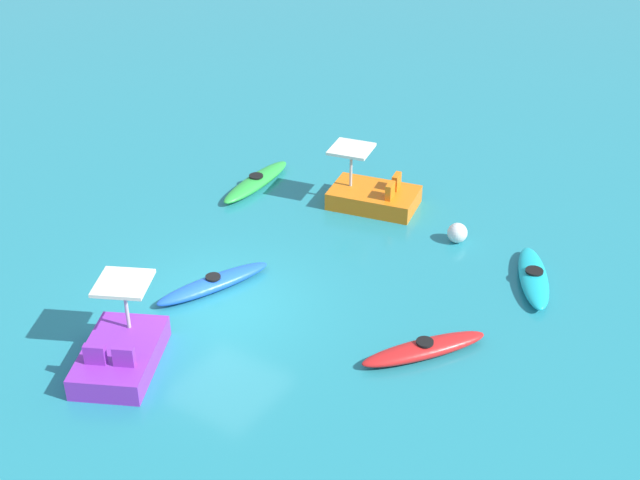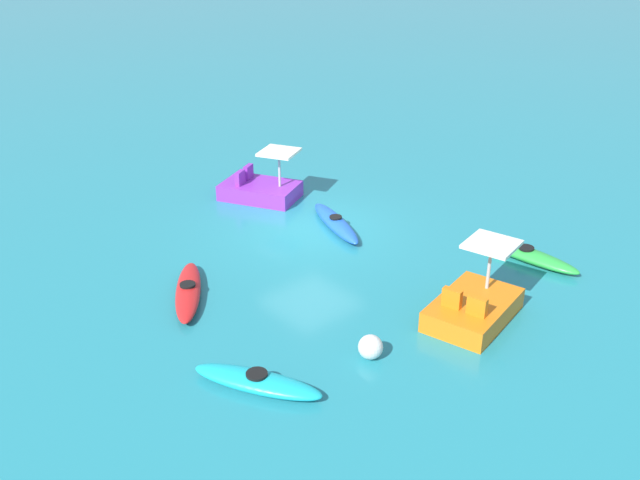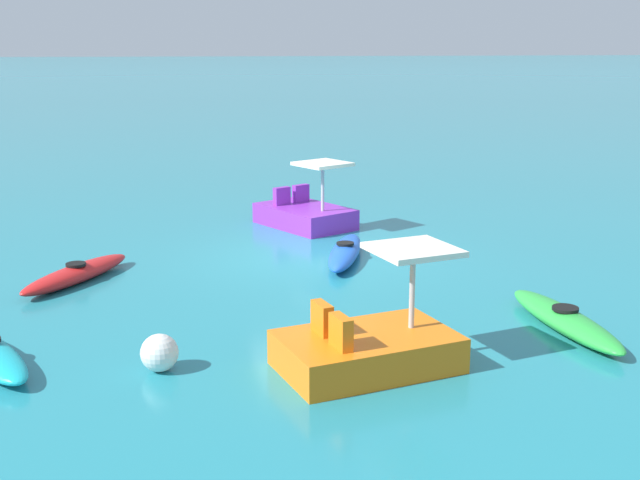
{
  "view_description": "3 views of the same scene",
  "coord_description": "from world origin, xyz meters",
  "px_view_note": "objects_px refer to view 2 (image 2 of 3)",
  "views": [
    {
      "loc": [
        12.36,
        10.82,
        11.53
      ],
      "look_at": [
        -3.14,
        0.66,
        0.44
      ],
      "focal_mm": 47.75,
      "sensor_mm": 36.0,
      "label": 1
    },
    {
      "loc": [
        -14.06,
        12.34,
        8.69
      ],
      "look_at": [
        -1.58,
        1.04,
        0.55
      ],
      "focal_mm": 39.56,
      "sensor_mm": 36.0,
      "label": 2
    },
    {
      "loc": [
        -16.32,
        3.33,
        4.4
      ],
      "look_at": [
        -1.75,
        0.2,
        0.78
      ],
      "focal_mm": 45.23,
      "sensor_mm": 36.0,
      "label": 3
    }
  ],
  "objects_px": {
    "kayak_red": "(188,291)",
    "pedal_boat_purple": "(261,188)",
    "kayak_cyan": "(257,382)",
    "kayak_green": "(525,254)",
    "kayak_blue": "(336,223)",
    "buoy_white": "(371,347)",
    "pedal_boat_orange": "(474,306)"
  },
  "relations": [
    {
      "from": "kayak_red",
      "to": "kayak_green",
      "type": "distance_m",
      "value": 8.91
    },
    {
      "from": "pedal_boat_orange",
      "to": "buoy_white",
      "type": "distance_m",
      "value": 2.89
    },
    {
      "from": "kayak_blue",
      "to": "pedal_boat_purple",
      "type": "distance_m",
      "value": 3.31
    },
    {
      "from": "kayak_cyan",
      "to": "buoy_white",
      "type": "relative_size",
      "value": 5.17
    },
    {
      "from": "kayak_cyan",
      "to": "pedal_boat_purple",
      "type": "bearing_deg",
      "value": -38.26
    },
    {
      "from": "kayak_red",
      "to": "kayak_blue",
      "type": "distance_m",
      "value": 5.42
    },
    {
      "from": "kayak_green",
      "to": "pedal_boat_purple",
      "type": "xyz_separation_m",
      "value": [
        8.18,
        2.59,
        0.17
      ]
    },
    {
      "from": "kayak_cyan",
      "to": "pedal_boat_purple",
      "type": "height_order",
      "value": "pedal_boat_purple"
    },
    {
      "from": "buoy_white",
      "to": "kayak_cyan",
      "type": "bearing_deg",
      "value": 72.19
    },
    {
      "from": "kayak_blue",
      "to": "pedal_boat_orange",
      "type": "height_order",
      "value": "pedal_boat_orange"
    },
    {
      "from": "kayak_green",
      "to": "kayak_cyan",
      "type": "height_order",
      "value": "same"
    },
    {
      "from": "kayak_cyan",
      "to": "pedal_boat_purple",
      "type": "xyz_separation_m",
      "value": [
        7.77,
        -6.12,
        0.17
      ]
    },
    {
      "from": "kayak_red",
      "to": "kayak_green",
      "type": "bearing_deg",
      "value": -119.27
    },
    {
      "from": "kayak_red",
      "to": "pedal_boat_purple",
      "type": "distance_m",
      "value": 6.45
    },
    {
      "from": "kayak_red",
      "to": "buoy_white",
      "type": "height_order",
      "value": "buoy_white"
    },
    {
      "from": "kayak_green",
      "to": "pedal_boat_purple",
      "type": "distance_m",
      "value": 8.58
    },
    {
      "from": "kayak_green",
      "to": "kayak_blue",
      "type": "xyz_separation_m",
      "value": [
        4.88,
        2.38,
        -0.0
      ]
    },
    {
      "from": "kayak_red",
      "to": "kayak_cyan",
      "type": "relative_size",
      "value": 1.0
    },
    {
      "from": "kayak_cyan",
      "to": "buoy_white",
      "type": "bearing_deg",
      "value": -107.81
    },
    {
      "from": "kayak_blue",
      "to": "kayak_green",
      "type": "bearing_deg",
      "value": -153.98
    },
    {
      "from": "pedal_boat_orange",
      "to": "kayak_red",
      "type": "bearing_deg",
      "value": 39.48
    },
    {
      "from": "kayak_red",
      "to": "pedal_boat_purple",
      "type": "bearing_deg",
      "value": -53.63
    },
    {
      "from": "kayak_blue",
      "to": "pedal_boat_purple",
      "type": "bearing_deg",
      "value": 3.58
    },
    {
      "from": "kayak_blue",
      "to": "kayak_red",
      "type": "bearing_deg",
      "value": 95.51
    },
    {
      "from": "kayak_red",
      "to": "pedal_boat_orange",
      "type": "distance_m",
      "value": 6.78
    },
    {
      "from": "buoy_white",
      "to": "kayak_red",
      "type": "bearing_deg",
      "value": 17.24
    },
    {
      "from": "kayak_cyan",
      "to": "pedal_boat_orange",
      "type": "relative_size",
      "value": 1.03
    },
    {
      "from": "kayak_red",
      "to": "buoy_white",
      "type": "relative_size",
      "value": 5.15
    },
    {
      "from": "kayak_cyan",
      "to": "pedal_boat_orange",
      "type": "distance_m",
      "value": 5.4
    },
    {
      "from": "kayak_green",
      "to": "buoy_white",
      "type": "relative_size",
      "value": 5.91
    },
    {
      "from": "kayak_red",
      "to": "kayak_blue",
      "type": "relative_size",
      "value": 0.9
    },
    {
      "from": "kayak_red",
      "to": "kayak_green",
      "type": "relative_size",
      "value": 0.87
    }
  ]
}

